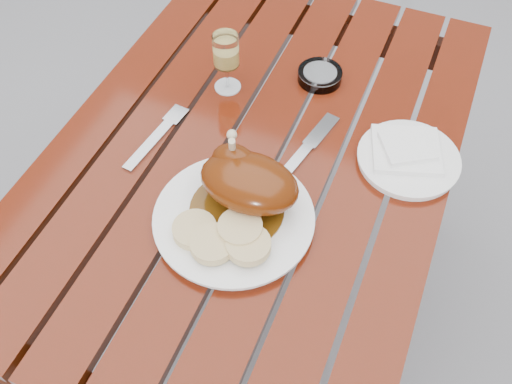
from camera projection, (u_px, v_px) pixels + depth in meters
ground at (255, 307)px, 1.78m from camera, size 60.00×60.00×0.00m
table at (254, 243)px, 1.49m from camera, size 0.80×1.20×0.75m
dinner_plate at (234, 219)px, 1.06m from camera, size 0.31×0.31×0.02m
roast_duck at (246, 181)px, 1.04m from camera, size 0.20×0.18×0.14m
bread_dumplings at (224, 236)px, 1.01m from camera, size 0.19×0.13×0.03m
wine_glass at (227, 63)px, 1.24m from camera, size 0.07×0.07×0.14m
side_plate at (408, 159)px, 1.16m from camera, size 0.24×0.24×0.02m
napkin at (406, 150)px, 1.15m from camera, size 0.17×0.16×0.01m
ashtray at (320, 75)px, 1.30m from camera, size 0.11×0.11×0.03m
fork at (154, 140)px, 1.20m from camera, size 0.04×0.19×0.01m
knife at (295, 162)px, 1.16m from camera, size 0.07×0.23×0.01m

